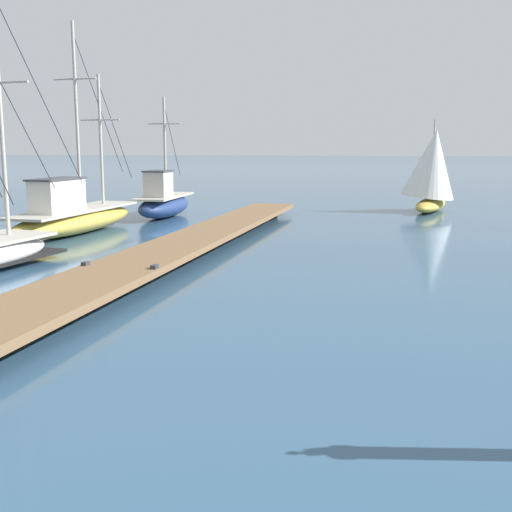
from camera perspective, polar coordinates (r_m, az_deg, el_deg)
name	(u,v)px	position (r m, az deg, el deg)	size (l,w,h in m)	color
floating_dock	(190,241)	(17.83, -5.97, 1.35)	(2.66, 22.49, 0.53)	brown
fishing_boat_1	(74,215)	(22.75, -16.11, 3.53)	(2.16, 8.15, 7.14)	gold
fishing_boat_3	(164,202)	(27.21, -8.32, 4.82)	(1.69, 4.88, 4.99)	navy
distant_sailboat	(432,170)	(30.22, 15.54, 7.49)	(3.15, 4.89, 4.19)	gold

